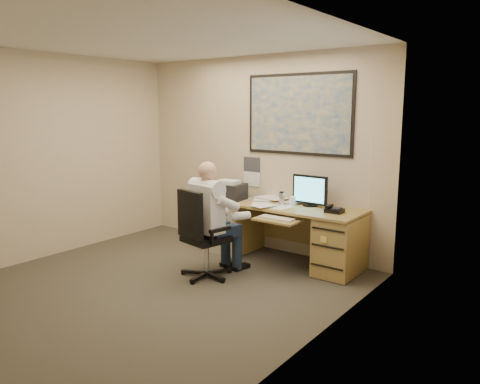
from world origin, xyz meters
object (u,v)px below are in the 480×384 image
Objects in this scene: office_chair at (204,252)px; filing_cabinet at (229,220)px; person at (208,220)px; desk at (323,234)px.

filing_cabinet is at bearing 124.94° from office_chair.
filing_cabinet is 1.14m from person.
filing_cabinet is 0.94× the size of office_chair.
desk is 1.49m from office_chair.
desk is at bearing 59.97° from office_chair.
desk is at bearing -6.32° from filing_cabinet.
person is (0.47, -1.01, 0.26)m from filing_cabinet.
desk is 1.45m from filing_cabinet.
office_chair is (0.48, -1.09, -0.12)m from filing_cabinet.
desk is 1.51× the size of office_chair.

